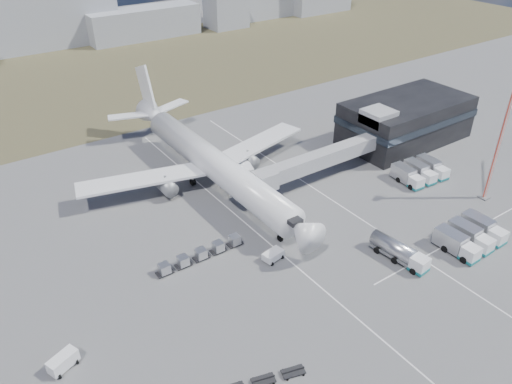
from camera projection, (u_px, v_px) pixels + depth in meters
ground at (314, 269)px, 78.86m from camera, size 420.00×420.00×0.00m
grass_strip at (85, 80)px, 155.79m from camera, size 420.00×90.00×0.01m
lane_markings at (346, 238)px, 85.70m from camera, size 47.12×110.00×0.01m
terminal at (405, 120)px, 116.08m from camera, size 30.40×16.40×11.00m
jet_bridge at (310, 163)px, 98.22m from camera, size 30.30×3.80×7.05m
airliner at (210, 160)px, 98.73m from camera, size 51.59×64.53×17.62m
skyline at (100, 18)px, 189.58m from camera, size 299.07×27.27×23.96m
fuel_tanker at (399, 252)px, 79.94m from camera, size 3.64×10.35×3.27m
pushback_tug at (273, 256)px, 80.45m from camera, size 3.75×2.54×1.54m
utility_van at (63, 362)px, 62.15m from camera, size 4.17×3.03×2.07m
catering_truck at (244, 170)px, 103.03m from camera, size 4.71×7.10×3.02m
service_trucks_near at (470, 236)px, 83.42m from camera, size 10.37×7.91×3.12m
service_trucks_far at (420, 172)px, 102.37m from camera, size 10.20×8.02×2.95m
uld_row at (201, 254)px, 80.43m from camera, size 15.59×1.66×1.71m
floodlight_mast at (499, 143)px, 90.64m from camera, size 2.22×1.82×23.51m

